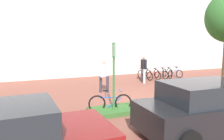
% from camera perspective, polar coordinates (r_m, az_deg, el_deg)
% --- Properties ---
extents(ground_plane, '(60.00, 60.00, 0.00)m').
position_cam_1_polar(ground_plane, '(10.91, 6.70, -6.94)').
color(ground_plane, brown).
extents(building_facade, '(28.00, 1.20, 10.00)m').
position_cam_1_polar(building_facade, '(17.63, -5.42, 14.96)').
color(building_facade, silver).
rests_on(building_facade, ground).
extents(planter_strip, '(7.00, 1.10, 0.16)m').
position_cam_1_polar(planter_strip, '(9.92, 14.45, -8.12)').
color(planter_strip, '#336028').
rests_on(planter_strip, ground).
extents(parking_sign_post, '(0.08, 0.36, 2.64)m').
position_cam_1_polar(parking_sign_post, '(8.32, 0.43, 0.60)').
color(parking_sign_post, '#2D7238').
rests_on(parking_sign_post, ground).
extents(bike_at_sign, '(1.66, 0.49, 0.86)m').
position_cam_1_polar(bike_at_sign, '(8.73, -0.44, -8.22)').
color(bike_at_sign, black).
rests_on(bike_at_sign, ground).
extents(bike_rack_cluster, '(3.21, 1.64, 0.83)m').
position_cam_1_polar(bike_rack_cluster, '(16.49, 12.12, -0.89)').
color(bike_rack_cluster, '#99999E').
rests_on(bike_rack_cluster, ground).
extents(bollard_steel, '(0.16, 0.16, 0.90)m').
position_cam_1_polar(bollard_steel, '(14.35, 8.14, -1.62)').
color(bollard_steel, '#ADADB2').
rests_on(bollard_steel, ground).
extents(person_suited_navy, '(0.35, 0.61, 1.72)m').
position_cam_1_polar(person_suited_navy, '(14.92, 7.99, 0.80)').
color(person_suited_navy, '#383342').
rests_on(person_suited_navy, ground).
extents(person_shirt_blue, '(0.50, 0.43, 1.72)m').
position_cam_1_polar(person_shirt_blue, '(11.72, -2.01, -0.97)').
color(person_shirt_blue, '#2D2D38').
rests_on(person_shirt_blue, ground).
extents(car_black_suv, '(4.37, 2.15, 1.54)m').
position_cam_1_polar(car_black_suv, '(7.24, 23.22, -8.82)').
color(car_black_suv, black).
rests_on(car_black_suv, ground).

